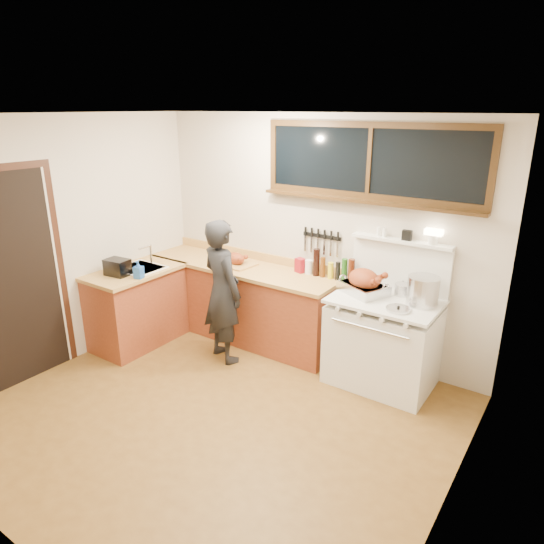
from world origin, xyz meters
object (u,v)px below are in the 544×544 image
Objects in this scene: roast_turkey at (364,283)px; man at (222,291)px; cutting_board at (236,260)px; vintage_stove at (383,340)px.

man is at bearing -158.76° from roast_turkey.
man is 3.31× the size of cutting_board.
roast_turkey is (1.38, 0.54, 0.22)m from man.
roast_turkey is (-0.25, 0.03, 0.54)m from vintage_stove.
roast_turkey is (1.61, 0.01, 0.05)m from cutting_board.
cutting_board is at bearing 113.86° from man.
roast_turkey is at bearing 174.23° from vintage_stove.
cutting_board is 1.61m from roast_turkey.
man is (-1.63, -0.51, 0.32)m from vintage_stove.
vintage_stove is at bearing -5.77° from roast_turkey.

